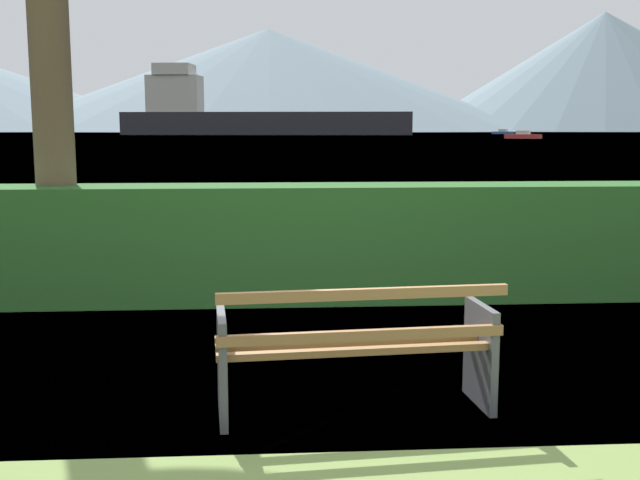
# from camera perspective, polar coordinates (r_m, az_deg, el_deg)

# --- Properties ---
(ground_plane) EXTENTS (1400.00, 1400.00, 0.00)m
(ground_plane) POSITION_cam_1_polar(r_m,az_deg,el_deg) (5.05, 2.54, -12.59)
(ground_plane) COLOR olive
(water_surface) EXTENTS (620.00, 620.00, 0.00)m
(water_surface) POSITION_cam_1_polar(r_m,az_deg,el_deg) (314.05, -3.75, 7.98)
(water_surface) COLOR slate
(water_surface) RESTS_ON ground_plane
(park_bench) EXTENTS (1.80, 0.72, 0.87)m
(park_bench) POSITION_cam_1_polar(r_m,az_deg,el_deg) (4.86, 2.72, -8.13)
(park_bench) COLOR olive
(park_bench) RESTS_ON ground_plane
(hedge_row) EXTENTS (9.82, 0.82, 1.22)m
(hedge_row) POSITION_cam_1_polar(r_m,az_deg,el_deg) (8.08, 0.01, -0.17)
(hedge_row) COLOR #285B23
(hedge_row) RESTS_ON ground_plane
(cargo_ship_large) EXTENTS (86.41, 22.12, 20.79)m
(cargo_ship_large) POSITION_cam_1_polar(r_m,az_deg,el_deg) (230.20, -5.70, 9.28)
(cargo_ship_large) COLOR #232328
(cargo_ship_large) RESTS_ON water_surface
(fishing_boat_near) EXTENTS (6.62, 5.60, 1.49)m
(fishing_boat_near) POSITION_cam_1_polar(r_m,az_deg,el_deg) (146.92, 14.96, 7.55)
(fishing_boat_near) COLOR #B2332D
(fishing_boat_near) RESTS_ON water_surface
(sailboat_mid) EXTENTS (6.83, 7.16, 1.69)m
(sailboat_mid) POSITION_cam_1_polar(r_m,az_deg,el_deg) (275.04, 13.54, 7.84)
(sailboat_mid) COLOR #335693
(sailboat_mid) RESTS_ON water_surface
(distant_hills) EXTENTS (885.07, 434.21, 86.90)m
(distant_hills) POSITION_cam_1_polar(r_m,az_deg,el_deg) (590.45, -10.24, 11.79)
(distant_hills) COLOR slate
(distant_hills) RESTS_ON ground_plane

